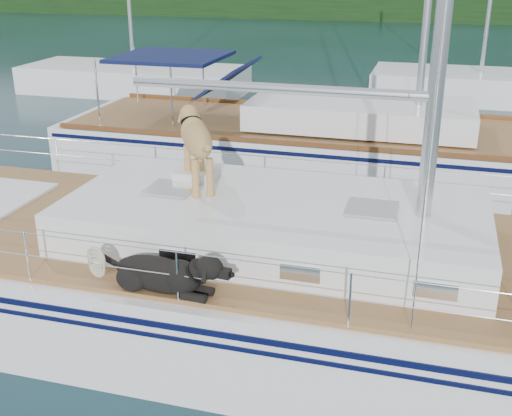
% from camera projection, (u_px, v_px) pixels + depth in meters
% --- Properties ---
extents(ground, '(120.00, 120.00, 0.00)m').
position_uv_depth(ground, '(217.00, 317.00, 8.86)').
color(ground, black).
rests_on(ground, ground).
extents(shore_bank, '(92.00, 1.00, 1.20)m').
position_uv_depth(shore_bank, '(410.00, 12.00, 49.99)').
color(shore_bank, '#595147').
rests_on(shore_bank, ground).
extents(main_sailboat, '(12.00, 3.80, 14.01)m').
position_uv_depth(main_sailboat, '(222.00, 274.00, 8.58)').
color(main_sailboat, white).
rests_on(main_sailboat, ground).
extents(neighbor_sailboat, '(11.00, 3.50, 13.30)m').
position_uv_depth(neighbor_sailboat, '(311.00, 146.00, 14.53)').
color(neighbor_sailboat, white).
rests_on(neighbor_sailboat, ground).
extents(bg_boat_west, '(8.00, 3.00, 11.65)m').
position_uv_depth(bg_boat_west, '(134.00, 80.00, 23.25)').
color(bg_boat_west, white).
rests_on(bg_boat_west, ground).
extents(bg_boat_center, '(7.20, 3.00, 11.65)m').
position_uv_depth(bg_boat_center, '(479.00, 87.00, 22.00)').
color(bg_boat_center, white).
rests_on(bg_boat_center, ground).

